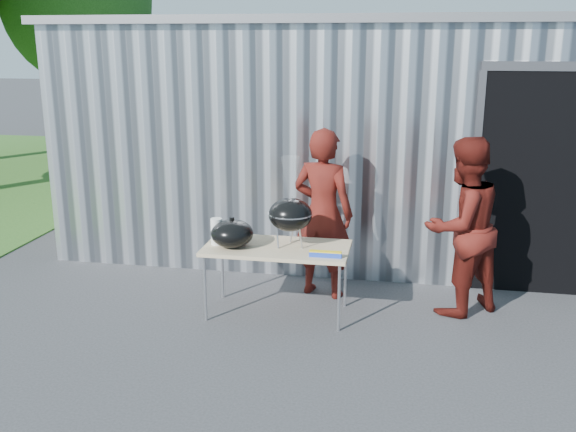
% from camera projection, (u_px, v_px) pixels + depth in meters
% --- Properties ---
extents(ground, '(80.00, 80.00, 0.00)m').
position_uv_depth(ground, '(265.00, 335.00, 6.33)').
color(ground, '#313133').
extents(building, '(8.20, 6.20, 3.10)m').
position_uv_depth(building, '(384.00, 124.00, 10.11)').
color(building, silver).
rests_on(building, ground).
extents(folding_table, '(1.50, 0.75, 0.75)m').
position_uv_depth(folding_table, '(277.00, 250.00, 6.66)').
color(folding_table, tan).
rests_on(folding_table, ground).
extents(kettle_grill, '(0.46, 0.46, 0.94)m').
position_uv_depth(kettle_grill, '(290.00, 207.00, 6.54)').
color(kettle_grill, black).
rests_on(kettle_grill, folding_table).
extents(grill_lid, '(0.44, 0.44, 0.32)m').
position_uv_depth(grill_lid, '(232.00, 234.00, 6.60)').
color(grill_lid, black).
rests_on(grill_lid, folding_table).
extents(paper_towels, '(0.12, 0.12, 0.28)m').
position_uv_depth(paper_towels, '(217.00, 232.00, 6.68)').
color(paper_towels, white).
rests_on(paper_towels, folding_table).
extents(white_tub, '(0.20, 0.15, 0.10)m').
position_uv_depth(white_tub, '(231.00, 233.00, 6.92)').
color(white_tub, white).
rests_on(white_tub, folding_table).
extents(foil_box, '(0.32, 0.06, 0.06)m').
position_uv_depth(foil_box, '(325.00, 254.00, 6.31)').
color(foil_box, '#1D3EBE').
rests_on(foil_box, folding_table).
extents(person_cook, '(0.79, 0.62, 1.91)m').
position_uv_depth(person_cook, '(323.00, 213.00, 7.13)').
color(person_cook, '#4E140E').
rests_on(person_cook, ground).
extents(person_bystander, '(1.16, 1.13, 1.88)m').
position_uv_depth(person_bystander, '(462.00, 227.00, 6.66)').
color(person_bystander, '#4E140E').
rests_on(person_bystander, ground).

